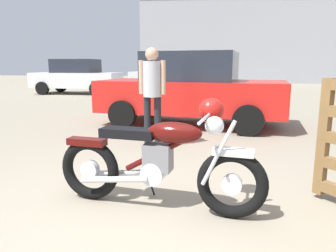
{
  "coord_description": "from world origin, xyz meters",
  "views": [
    {
      "loc": [
        0.46,
        -2.46,
        1.37
      ],
      "look_at": [
        0.13,
        0.75,
        0.75
      ],
      "focal_mm": 33.62,
      "sensor_mm": 36.0,
      "label": 1
    }
  ],
  "objects_px": {
    "white_estate_far": "(77,77)",
    "blue_hatchback_right": "(180,74)",
    "dark_sedan_left": "(191,89)",
    "bystander": "(152,87)",
    "vintage_motorcycle": "(162,159)"
  },
  "relations": [
    {
      "from": "vintage_motorcycle",
      "to": "dark_sedan_left",
      "type": "distance_m",
      "value": 4.47
    },
    {
      "from": "bystander",
      "to": "dark_sedan_left",
      "type": "height_order",
      "value": "dark_sedan_left"
    },
    {
      "from": "white_estate_far",
      "to": "blue_hatchback_right",
      "type": "xyz_separation_m",
      "value": [
        4.98,
        1.09,
        0.1
      ]
    },
    {
      "from": "bystander",
      "to": "dark_sedan_left",
      "type": "distance_m",
      "value": 2.23
    },
    {
      "from": "vintage_motorcycle",
      "to": "dark_sedan_left",
      "type": "height_order",
      "value": "dark_sedan_left"
    },
    {
      "from": "bystander",
      "to": "white_estate_far",
      "type": "distance_m",
      "value": 11.18
    },
    {
      "from": "dark_sedan_left",
      "to": "white_estate_far",
      "type": "bearing_deg",
      "value": -41.93
    },
    {
      "from": "blue_hatchback_right",
      "to": "vintage_motorcycle",
      "type": "bearing_deg",
      "value": 103.97
    },
    {
      "from": "bystander",
      "to": "dark_sedan_left",
      "type": "relative_size",
      "value": 0.37
    },
    {
      "from": "vintage_motorcycle",
      "to": "white_estate_far",
      "type": "height_order",
      "value": "white_estate_far"
    },
    {
      "from": "blue_hatchback_right",
      "to": "dark_sedan_left",
      "type": "bearing_deg",
      "value": 106.4
    },
    {
      "from": "white_estate_far",
      "to": "vintage_motorcycle",
      "type": "bearing_deg",
      "value": 119.37
    },
    {
      "from": "vintage_motorcycle",
      "to": "blue_hatchback_right",
      "type": "height_order",
      "value": "blue_hatchback_right"
    },
    {
      "from": "white_estate_far",
      "to": "blue_hatchback_right",
      "type": "distance_m",
      "value": 5.1
    },
    {
      "from": "white_estate_far",
      "to": "dark_sedan_left",
      "type": "xyz_separation_m",
      "value": [
        5.86,
        -7.7,
        0.0
      ]
    }
  ]
}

